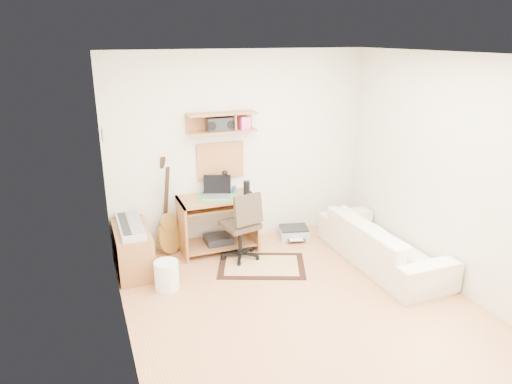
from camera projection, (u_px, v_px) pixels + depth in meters
name	position (u px, v px, depth m)	size (l,w,h in m)	color
floor	(305.00, 309.00, 4.98)	(3.60, 4.00, 0.01)	tan
ceiling	(314.00, 54.00, 4.15)	(3.60, 4.00, 0.01)	white
back_wall	(241.00, 149.00, 6.34)	(3.60, 0.01, 2.60)	beige
left_wall	(118.00, 218.00, 3.95)	(0.01, 4.00, 2.60)	beige
right_wall	(455.00, 174.00, 5.18)	(0.01, 4.00, 2.60)	beige
wall_shelf	(222.00, 122.00, 5.99)	(0.90, 0.25, 0.26)	#A36839
cork_board	(221.00, 161.00, 6.26)	(0.64, 0.03, 0.49)	tan
wall_photo	(103.00, 135.00, 5.15)	(0.02, 0.20, 0.15)	#4C8CBF
desk	(218.00, 224.00, 6.24)	(1.00, 0.55, 0.75)	#A36839
laptop	(217.00, 188.00, 6.05)	(0.36, 0.36, 0.28)	silver
speaker	(247.00, 188.00, 6.18)	(0.09, 0.09, 0.19)	black
desk_lamp	(227.00, 181.00, 6.26)	(0.11, 0.11, 0.32)	black
pencil_cup	(234.00, 189.00, 6.29)	(0.06, 0.06, 0.09)	#385BAA
boombox	(220.00, 124.00, 5.99)	(0.34, 0.16, 0.18)	black
rug	(262.00, 265.00, 5.90)	(1.07, 0.72, 0.01)	beige
task_chair	(240.00, 225.00, 5.97)	(0.48, 0.48, 0.93)	#382C21
cabinet	(132.00, 249.00, 5.73)	(0.40, 0.90, 0.55)	#A36839
music_keyboard	(130.00, 226.00, 5.63)	(0.27, 0.86, 0.08)	#B2B5BA
guitar	(167.00, 207.00, 6.06)	(0.35, 0.22, 1.30)	#B28436
waste_basket	(167.00, 275.00, 5.33)	(0.28, 0.28, 0.33)	white
printer	(294.00, 232.00, 6.70)	(0.40, 0.31, 0.15)	#A5A8AA
sofa	(383.00, 236.00, 5.86)	(1.95, 0.57, 0.76)	beige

